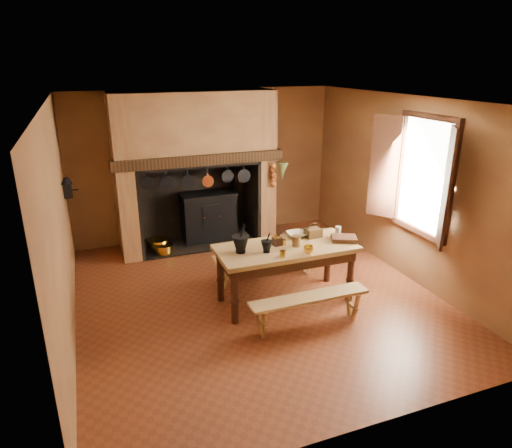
% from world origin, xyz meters
% --- Properties ---
extents(floor, '(5.50, 5.50, 0.00)m').
position_xyz_m(floor, '(0.00, 0.00, 0.00)').
color(floor, brown).
rests_on(floor, ground).
extents(ceiling, '(5.50, 5.50, 0.00)m').
position_xyz_m(ceiling, '(0.00, 0.00, 2.80)').
color(ceiling, silver).
rests_on(ceiling, back_wall).
extents(back_wall, '(5.00, 0.02, 2.80)m').
position_xyz_m(back_wall, '(0.00, 2.75, 1.40)').
color(back_wall, olive).
rests_on(back_wall, floor).
extents(wall_left, '(0.02, 5.50, 2.80)m').
position_xyz_m(wall_left, '(-2.50, 0.00, 1.40)').
color(wall_left, olive).
rests_on(wall_left, floor).
extents(wall_right, '(0.02, 5.50, 2.80)m').
position_xyz_m(wall_right, '(2.50, 0.00, 1.40)').
color(wall_right, olive).
rests_on(wall_right, floor).
extents(wall_front, '(5.00, 0.02, 2.80)m').
position_xyz_m(wall_front, '(0.00, -2.75, 1.40)').
color(wall_front, olive).
rests_on(wall_front, floor).
extents(chimney_breast, '(2.95, 0.96, 2.80)m').
position_xyz_m(chimney_breast, '(-0.30, 2.31, 1.81)').
color(chimney_breast, olive).
rests_on(chimney_breast, floor).
extents(iron_range, '(1.12, 0.55, 1.60)m').
position_xyz_m(iron_range, '(-0.04, 2.45, 0.48)').
color(iron_range, black).
rests_on(iron_range, floor).
extents(hearth_pans, '(0.51, 0.62, 0.20)m').
position_xyz_m(hearth_pans, '(-1.05, 2.22, 0.09)').
color(hearth_pans, gold).
rests_on(hearth_pans, floor).
extents(hanging_pans, '(1.92, 0.29, 0.27)m').
position_xyz_m(hanging_pans, '(-0.34, 1.81, 1.36)').
color(hanging_pans, black).
rests_on(hanging_pans, chimney_breast).
extents(onion_string, '(0.12, 0.10, 0.46)m').
position_xyz_m(onion_string, '(1.00, 1.79, 1.33)').
color(onion_string, '#94411B').
rests_on(onion_string, chimney_breast).
extents(herb_bunch, '(0.20, 0.20, 0.35)m').
position_xyz_m(herb_bunch, '(1.18, 1.79, 1.38)').
color(herb_bunch, '#5C6630').
rests_on(herb_bunch, chimney_breast).
extents(window, '(0.39, 1.75, 1.76)m').
position_xyz_m(window, '(2.35, -0.40, 1.70)').
color(window, white).
rests_on(window, wall_right).
extents(wall_coffee_mill, '(0.23, 0.16, 0.31)m').
position_xyz_m(wall_coffee_mill, '(-2.42, 1.55, 1.52)').
color(wall_coffee_mill, black).
rests_on(wall_coffee_mill, wall_left).
extents(work_table, '(1.95, 0.87, 0.84)m').
position_xyz_m(work_table, '(0.35, -0.25, 0.71)').
color(work_table, tan).
rests_on(work_table, floor).
extents(bench_front, '(1.59, 0.28, 0.45)m').
position_xyz_m(bench_front, '(0.35, -1.00, 0.34)').
color(bench_front, tan).
rests_on(bench_front, floor).
extents(bench_back, '(1.72, 0.30, 0.48)m').
position_xyz_m(bench_back, '(0.35, 0.45, 0.36)').
color(bench_back, tan).
rests_on(bench_back, floor).
extents(mortar_large, '(0.23, 0.23, 0.40)m').
position_xyz_m(mortar_large, '(-0.31, -0.23, 0.98)').
color(mortar_large, black).
rests_on(mortar_large, work_table).
extents(mortar_small, '(0.16, 0.16, 0.27)m').
position_xyz_m(mortar_small, '(0.02, -0.35, 0.93)').
color(mortar_small, black).
rests_on(mortar_small, work_table).
extents(coffee_grinder, '(0.16, 0.13, 0.18)m').
position_xyz_m(coffee_grinder, '(0.24, -0.17, 0.91)').
color(coffee_grinder, '#3A1E12').
rests_on(coffee_grinder, work_table).
extents(brass_mug_a, '(0.10, 0.10, 0.09)m').
position_xyz_m(brass_mug_a, '(0.15, -0.57, 0.89)').
color(brass_mug_a, gold).
rests_on(brass_mug_a, work_table).
extents(brass_mug_b, '(0.08, 0.08, 0.08)m').
position_xyz_m(brass_mug_b, '(0.33, -0.19, 0.89)').
color(brass_mug_b, gold).
rests_on(brass_mug_b, work_table).
extents(mixing_bowl, '(0.29, 0.29, 0.07)m').
position_xyz_m(mixing_bowl, '(0.64, 0.02, 0.88)').
color(mixing_bowl, beige).
rests_on(mixing_bowl, work_table).
extents(stoneware_crock, '(0.14, 0.14, 0.15)m').
position_xyz_m(stoneware_crock, '(0.48, -0.30, 0.92)').
color(stoneware_crock, brown).
rests_on(stoneware_crock, work_table).
extents(glass_jar, '(0.10, 0.10, 0.15)m').
position_xyz_m(glass_jar, '(1.21, -0.17, 0.92)').
color(glass_jar, beige).
rests_on(glass_jar, work_table).
extents(wicker_basket, '(0.25, 0.18, 0.22)m').
position_xyz_m(wicker_basket, '(0.86, -0.06, 0.92)').
color(wicker_basket, '#553A19').
rests_on(wicker_basket, work_table).
extents(wooden_tray, '(0.43, 0.37, 0.06)m').
position_xyz_m(wooden_tray, '(1.21, -0.35, 0.88)').
color(wooden_tray, '#3A1E12').
rests_on(wooden_tray, work_table).
extents(brass_cup, '(0.17, 0.17, 0.11)m').
position_xyz_m(brass_cup, '(0.53, -0.58, 0.90)').
color(brass_cup, gold).
rests_on(brass_cup, work_table).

